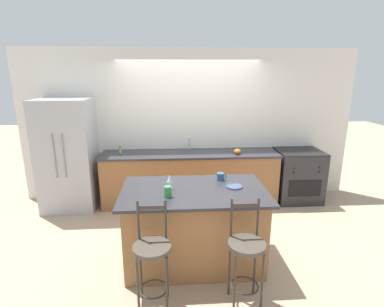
# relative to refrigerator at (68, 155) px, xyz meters

# --- Properties ---
(ground_plane) EXTENTS (18.00, 18.00, 0.00)m
(ground_plane) POSITION_rel_refrigerator_xyz_m (2.07, -0.33, -0.94)
(ground_plane) COLOR tan
(wall_back) EXTENTS (6.00, 0.07, 2.70)m
(wall_back) POSITION_rel_refrigerator_xyz_m (2.07, 0.40, 0.41)
(wall_back) COLOR silver
(wall_back) RESTS_ON ground_plane
(back_counter) EXTENTS (3.08, 0.71, 0.93)m
(back_counter) POSITION_rel_refrigerator_xyz_m (2.07, 0.06, -0.47)
(back_counter) COLOR #936038
(back_counter) RESTS_ON ground_plane
(sink_faucet) EXTENTS (0.02, 0.13, 0.22)m
(sink_faucet) POSITION_rel_refrigerator_xyz_m (2.07, 0.27, 0.13)
(sink_faucet) COLOR #ADAFB5
(sink_faucet) RESTS_ON back_counter
(kitchen_island) EXTENTS (1.72, 1.02, 0.95)m
(kitchen_island) POSITION_rel_refrigerator_xyz_m (2.01, -1.72, -0.46)
(kitchen_island) COLOR #936038
(kitchen_island) RESTS_ON ground_plane
(refrigerator) EXTENTS (0.87, 0.78, 1.88)m
(refrigerator) POSITION_rel_refrigerator_xyz_m (0.00, 0.00, 0.00)
(refrigerator) COLOR #ADAFB5
(refrigerator) RESTS_ON ground_plane
(oven_range) EXTENTS (0.79, 0.71, 0.93)m
(oven_range) POSITION_rel_refrigerator_xyz_m (4.04, 0.04, -0.47)
(oven_range) COLOR #28282B
(oven_range) RESTS_ON ground_plane
(bar_stool_near) EXTENTS (0.37, 0.37, 1.10)m
(bar_stool_near) POSITION_rel_refrigerator_xyz_m (1.56, -2.45, -0.37)
(bar_stool_near) COLOR #332D28
(bar_stool_near) RESTS_ON ground_plane
(bar_stool_far) EXTENTS (0.37, 0.37, 1.10)m
(bar_stool_far) POSITION_rel_refrigerator_xyz_m (2.47, -2.47, -0.37)
(bar_stool_far) COLOR #332D28
(bar_stool_far) RESTS_ON ground_plane
(dinner_plate) EXTENTS (0.20, 0.20, 0.02)m
(dinner_plate) POSITION_rel_refrigerator_xyz_m (2.50, -1.66, 0.02)
(dinner_plate) COLOR #425170
(dinner_plate) RESTS_ON kitchen_island
(wine_glass) EXTENTS (0.07, 0.07, 0.18)m
(wine_glass) POSITION_rel_refrigerator_xyz_m (1.73, -1.67, 0.14)
(wine_glass) COLOR white
(wine_glass) RESTS_ON kitchen_island
(coffee_mug) EXTENTS (0.13, 0.10, 0.09)m
(coffee_mug) POSITION_rel_refrigerator_xyz_m (2.38, -1.41, 0.06)
(coffee_mug) COLOR #335689
(coffee_mug) RESTS_ON kitchen_island
(tumbler_cup) EXTENTS (0.08, 0.08, 0.12)m
(tumbler_cup) POSITION_rel_refrigerator_xyz_m (1.71, -1.90, 0.07)
(tumbler_cup) COLOR #3D934C
(tumbler_cup) RESTS_ON kitchen_island
(pumpkin_decoration) EXTENTS (0.12, 0.12, 0.12)m
(pumpkin_decoration) POSITION_rel_refrigerator_xyz_m (2.88, -0.09, 0.03)
(pumpkin_decoration) COLOR orange
(pumpkin_decoration) RESTS_ON back_counter
(soap_bottle) EXTENTS (0.04, 0.04, 0.14)m
(soap_bottle) POSITION_rel_refrigerator_xyz_m (0.87, 0.07, 0.05)
(soap_bottle) COLOR #89B260
(soap_bottle) RESTS_ON back_counter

